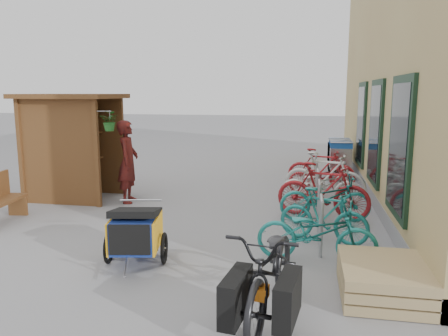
% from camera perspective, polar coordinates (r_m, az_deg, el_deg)
% --- Properties ---
extents(ground, '(80.00, 80.00, 0.00)m').
position_cam_1_polar(ground, '(7.34, -6.10, -9.59)').
color(ground, gray).
extents(kiosk, '(2.49, 1.65, 2.40)m').
position_cam_1_polar(kiosk, '(10.56, -19.60, 4.49)').
color(kiosk, brown).
rests_on(kiosk, ground).
extents(bike_rack, '(0.05, 5.35, 0.86)m').
position_cam_1_polar(bike_rack, '(9.22, 12.12, -2.37)').
color(bike_rack, '#A5A8AD').
rests_on(bike_rack, ground).
extents(pallet_stack, '(1.00, 1.20, 0.40)m').
position_cam_1_polar(pallet_stack, '(5.76, 20.06, -13.53)').
color(pallet_stack, tan).
rests_on(pallet_stack, ground).
extents(shopping_carts, '(0.62, 2.08, 1.11)m').
position_cam_1_polar(shopping_carts, '(13.37, 14.74, 1.84)').
color(shopping_carts, silver).
rests_on(shopping_carts, ground).
extents(child_trailer, '(0.93, 1.49, 0.86)m').
position_cam_1_polar(child_trailer, '(6.46, -11.45, -8.01)').
color(child_trailer, '#1B3E96').
rests_on(child_trailer, ground).
extents(cargo_bike, '(0.98, 2.12, 1.07)m').
position_cam_1_polar(cargo_bike, '(4.87, 6.27, -13.27)').
color(cargo_bike, black).
rests_on(cargo_bike, ground).
extents(person_kiosk, '(0.53, 0.72, 1.83)m').
position_cam_1_polar(person_kiosk, '(9.91, -12.43, 0.81)').
color(person_kiosk, maroon).
rests_on(person_kiosk, ground).
extents(bike_0, '(1.77, 0.78, 0.90)m').
position_cam_1_polar(bike_0, '(6.46, 11.96, -8.27)').
color(bike_0, '#1F7E79').
rests_on(bike_0, ground).
extents(bike_1, '(1.55, 0.84, 0.89)m').
position_cam_1_polar(bike_1, '(7.36, 12.88, -6.07)').
color(bike_1, '#1F7E79').
rests_on(bike_1, ground).
extents(bike_2, '(1.76, 0.75, 0.90)m').
position_cam_1_polar(bike_2, '(8.54, 13.08, -3.84)').
color(bike_2, '#1F7E79').
rests_on(bike_2, ground).
extents(bike_3, '(1.89, 0.92, 1.09)m').
position_cam_1_polar(bike_3, '(8.73, 12.81, -2.89)').
color(bike_3, maroon).
rests_on(bike_3, ground).
extents(bike_4, '(1.72, 0.63, 0.90)m').
position_cam_1_polar(bike_4, '(9.64, 12.51, -2.27)').
color(bike_4, silver).
rests_on(bike_4, ground).
extents(bike_5, '(1.92, 0.97, 1.11)m').
position_cam_1_polar(bike_5, '(10.10, 12.97, -1.12)').
color(bike_5, silver).
rests_on(bike_5, ground).
extents(bike_6, '(1.57, 0.56, 0.82)m').
position_cam_1_polar(bike_6, '(10.80, 12.58, -1.19)').
color(bike_6, maroon).
rests_on(bike_6, ground).
extents(bike_7, '(1.78, 0.82, 1.03)m').
position_cam_1_polar(bike_7, '(11.34, 12.56, -0.13)').
color(bike_7, maroon).
rests_on(bike_7, ground).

